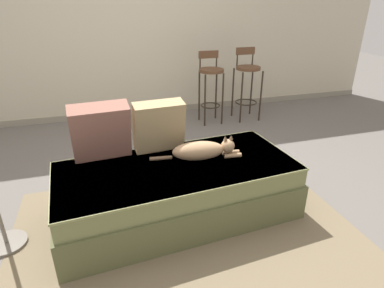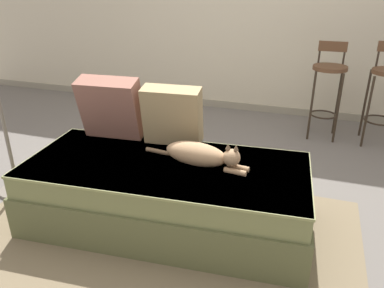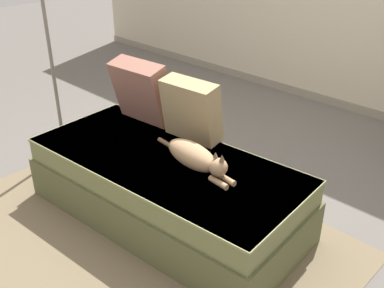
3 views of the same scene
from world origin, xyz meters
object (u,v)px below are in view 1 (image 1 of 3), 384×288
throw_pillow_middle (159,126)px  cat (202,150)px  couch (178,190)px  bar_stool_near_window (211,80)px  throw_pillow_corner (101,131)px  bar_stool_by_doorway (247,78)px

throw_pillow_middle → cat: throw_pillow_middle is taller
couch → bar_stool_near_window: 2.26m
couch → bar_stool_near_window: bar_stool_near_window is taller
cat → bar_stool_near_window: 2.09m
throw_pillow_corner → throw_pillow_middle: throw_pillow_corner is taller
throw_pillow_middle → bar_stool_near_window: bearing=57.7°
bar_stool_near_window → bar_stool_by_doorway: bar_stool_by_doorway is taller
throw_pillow_corner → cat: bearing=-17.0°
couch → cat: size_ratio=2.62×
throw_pillow_corner → cat: throw_pillow_corner is taller
couch → throw_pillow_corner: bearing=152.1°
throw_pillow_middle → cat: 0.42m
bar_stool_near_window → bar_stool_by_doorway: 0.55m
throw_pillow_middle → bar_stool_by_doorway: 2.32m
throw_pillow_corner → bar_stool_by_doorway: (2.08, 1.71, -0.10)m
throw_pillow_corner → throw_pillow_middle: bearing=4.5°
cat → couch: bearing=-166.4°
couch → throw_pillow_corner: (-0.54, 0.29, 0.46)m
throw_pillow_middle → bar_stool_by_doorway: size_ratio=0.43×
bar_stool_near_window → throw_pillow_corner: bearing=-131.8°
throw_pillow_corner → bar_stool_near_window: size_ratio=0.48×
throw_pillow_middle → throw_pillow_corner: bearing=-175.5°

